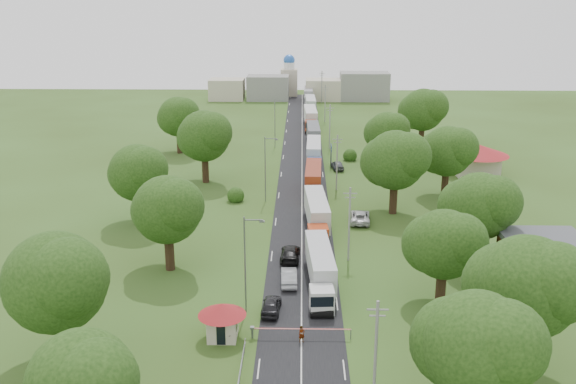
{
  "coord_description": "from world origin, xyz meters",
  "views": [
    {
      "loc": [
        -0.1,
        -76.92,
        30.37
      ],
      "look_at": [
        -2.0,
        10.27,
        3.0
      ],
      "focal_mm": 40.0,
      "sensor_mm": 36.0,
      "label": 1
    }
  ],
  "objects_px": {
    "boom_barrier": "(287,330)",
    "truck_0": "(320,268)",
    "info_sign": "(331,151)",
    "pedestrian_near": "(302,335)",
    "guard_booth": "(222,317)",
    "car_lane_front": "(271,305)",
    "car_lane_mid": "(289,277)"
  },
  "relations": [
    {
      "from": "guard_booth",
      "to": "pedestrian_near",
      "type": "xyz_separation_m",
      "value": [
        7.22,
        -0.64,
        -1.37
      ]
    },
    {
      "from": "boom_barrier",
      "to": "car_lane_mid",
      "type": "distance_m",
      "value": 11.55
    },
    {
      "from": "info_sign",
      "to": "car_lane_front",
      "type": "bearing_deg",
      "value": -98.48
    },
    {
      "from": "guard_booth",
      "to": "car_lane_front",
      "type": "distance_m",
      "value": 6.68
    },
    {
      "from": "info_sign",
      "to": "boom_barrier",
      "type": "bearing_deg",
      "value": -96.24
    },
    {
      "from": "car_lane_mid",
      "to": "pedestrian_near",
      "type": "height_order",
      "value": "pedestrian_near"
    },
    {
      "from": "guard_booth",
      "to": "boom_barrier",
      "type": "bearing_deg",
      "value": 0.01
    },
    {
      "from": "guard_booth",
      "to": "truck_0",
      "type": "bearing_deg",
      "value": 50.05
    },
    {
      "from": "info_sign",
      "to": "pedestrian_near",
      "type": "bearing_deg",
      "value": -94.88
    },
    {
      "from": "info_sign",
      "to": "truck_0",
      "type": "relative_size",
      "value": 0.29
    },
    {
      "from": "info_sign",
      "to": "truck_0",
      "type": "xyz_separation_m",
      "value": [
        -3.22,
        -49.05,
        -0.91
      ]
    },
    {
      "from": "boom_barrier",
      "to": "truck_0",
      "type": "height_order",
      "value": "truck_0"
    },
    {
      "from": "guard_booth",
      "to": "truck_0",
      "type": "xyz_separation_m",
      "value": [
        9.17,
        10.95,
        -0.07
      ]
    },
    {
      "from": "truck_0",
      "to": "pedestrian_near",
      "type": "bearing_deg",
      "value": -99.59
    },
    {
      "from": "boom_barrier",
      "to": "car_lane_front",
      "type": "distance_m",
      "value": 5.26
    },
    {
      "from": "boom_barrier",
      "to": "truck_0",
      "type": "relative_size",
      "value": 0.65
    },
    {
      "from": "guard_booth",
      "to": "car_lane_front",
      "type": "relative_size",
      "value": 0.99
    },
    {
      "from": "boom_barrier",
      "to": "car_lane_front",
      "type": "xyz_separation_m",
      "value": [
        -1.64,
        5.0,
        -0.13
      ]
    },
    {
      "from": "truck_0",
      "to": "car_lane_front",
      "type": "height_order",
      "value": "truck_0"
    },
    {
      "from": "car_lane_front",
      "to": "pedestrian_near",
      "type": "height_order",
      "value": "pedestrian_near"
    },
    {
      "from": "boom_barrier",
      "to": "car_lane_mid",
      "type": "xyz_separation_m",
      "value": [
        -0.01,
        11.55,
        -0.1
      ]
    },
    {
      "from": "info_sign",
      "to": "pedestrian_near",
      "type": "distance_m",
      "value": 60.9
    },
    {
      "from": "truck_0",
      "to": "car_lane_front",
      "type": "bearing_deg",
      "value": -129.89
    },
    {
      "from": "guard_booth",
      "to": "info_sign",
      "type": "distance_m",
      "value": 61.27
    },
    {
      "from": "truck_0",
      "to": "pedestrian_near",
      "type": "distance_m",
      "value": 11.82
    },
    {
      "from": "info_sign",
      "to": "truck_0",
      "type": "distance_m",
      "value": 49.16
    },
    {
      "from": "guard_booth",
      "to": "car_lane_mid",
      "type": "bearing_deg",
      "value": 63.24
    },
    {
      "from": "info_sign",
      "to": "car_lane_mid",
      "type": "bearing_deg",
      "value": -97.73
    },
    {
      "from": "boom_barrier",
      "to": "info_sign",
      "type": "height_order",
      "value": "info_sign"
    },
    {
      "from": "guard_booth",
      "to": "car_lane_front",
      "type": "bearing_deg",
      "value": 49.98
    },
    {
      "from": "truck_0",
      "to": "car_lane_front",
      "type": "xyz_separation_m",
      "value": [
        -4.98,
        -5.95,
        -1.33
      ]
    },
    {
      "from": "car_lane_front",
      "to": "car_lane_mid",
      "type": "relative_size",
      "value": 0.93
    }
  ]
}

